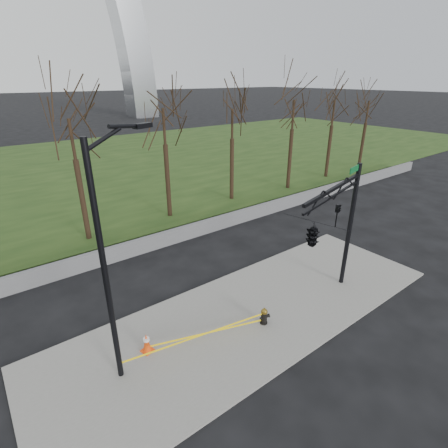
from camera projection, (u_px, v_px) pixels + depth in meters
ground at (253, 313)px, 14.70m from camera, size 500.00×500.00×0.00m
sidewalk at (253, 312)px, 14.68m from camera, size 18.00×6.00×0.10m
grass_strip at (66, 171)px, 36.58m from camera, size 120.00×40.00×0.06m
guardrail at (163, 239)px, 20.36m from camera, size 60.00×0.30×0.90m
tree_row at (167, 159)px, 23.29m from camera, size 51.34×4.00×8.33m
fire_hydrant at (264, 316)px, 13.85m from camera, size 0.47×0.30×0.75m
traffic_cone at (147, 343)px, 12.41m from camera, size 0.48×0.48×0.76m
street_light at (108, 252)px, 9.93m from camera, size 2.31×0.94×8.21m
traffic_signal_mast at (322, 227)px, 12.88m from camera, size 4.98×2.54×6.00m
caution_tape at (203, 334)px, 12.86m from camera, size 5.65×1.47×0.39m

